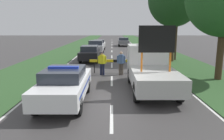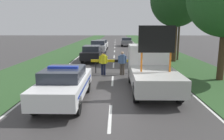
{
  "view_description": "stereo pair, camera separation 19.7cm",
  "coord_description": "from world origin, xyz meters",
  "px_view_note": "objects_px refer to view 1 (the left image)",
  "views": [
    {
      "loc": [
        0.02,
        -9.31,
        3.29
      ],
      "look_at": [
        0.01,
        1.82,
        1.1
      ],
      "focal_mm": 35.0,
      "sensor_mm": 36.0,
      "label": 1
    },
    {
      "loc": [
        0.21,
        -9.3,
        3.29
      ],
      "look_at": [
        0.01,
        1.82,
        1.1
      ],
      "focal_mm": 35.0,
      "sensor_mm": 36.0,
      "label": 2
    }
  ],
  "objects_px": {
    "work_truck": "(151,69)",
    "traffic_cone_centre_front": "(155,72)",
    "police_car": "(65,84)",
    "queued_car_suv_grey": "(124,42)",
    "queued_car_sedan_black": "(90,53)",
    "traffic_cone_near_police": "(40,94)",
    "road_barrier": "(113,62)",
    "pedestrian_civilian": "(121,61)",
    "queued_car_van_white": "(99,44)",
    "queued_car_sedan_silver": "(96,47)",
    "police_officer": "(102,61)",
    "traffic_cone_near_truck": "(81,78)",
    "utility_pole": "(178,15)"
  },
  "relations": [
    {
      "from": "police_officer",
      "to": "queued_car_suv_grey",
      "type": "height_order",
      "value": "police_officer"
    },
    {
      "from": "police_officer",
      "to": "queued_car_suv_grey",
      "type": "bearing_deg",
      "value": -70.82
    },
    {
      "from": "police_car",
      "to": "traffic_cone_near_truck",
      "type": "bearing_deg",
      "value": 83.38
    },
    {
      "from": "queued_car_van_white",
      "to": "utility_pole",
      "type": "relative_size",
      "value": 0.46
    },
    {
      "from": "traffic_cone_near_truck",
      "to": "queued_car_van_white",
      "type": "relative_size",
      "value": 0.15
    },
    {
      "from": "police_car",
      "to": "work_truck",
      "type": "xyz_separation_m",
      "value": [
        4.13,
        2.11,
        0.29
      ]
    },
    {
      "from": "queued_car_suv_grey",
      "to": "queued_car_sedan_silver",
      "type": "bearing_deg",
      "value": 70.33
    },
    {
      "from": "traffic_cone_near_police",
      "to": "queued_car_suv_grey",
      "type": "height_order",
      "value": "queued_car_suv_grey"
    },
    {
      "from": "police_car",
      "to": "traffic_cone_centre_front",
      "type": "xyz_separation_m",
      "value": [
        4.94,
        4.86,
        -0.49
      ]
    },
    {
      "from": "queued_car_sedan_silver",
      "to": "work_truck",
      "type": "bearing_deg",
      "value": 104.36
    },
    {
      "from": "work_truck",
      "to": "queued_car_sedan_silver",
      "type": "relative_size",
      "value": 1.37
    },
    {
      "from": "utility_pole",
      "to": "pedestrian_civilian",
      "type": "bearing_deg",
      "value": -129.48
    },
    {
      "from": "traffic_cone_near_police",
      "to": "traffic_cone_near_truck",
      "type": "relative_size",
      "value": 0.84
    },
    {
      "from": "road_barrier",
      "to": "pedestrian_civilian",
      "type": "bearing_deg",
      "value": -48.13
    },
    {
      "from": "work_truck",
      "to": "road_barrier",
      "type": "height_order",
      "value": "work_truck"
    },
    {
      "from": "pedestrian_civilian",
      "to": "traffic_cone_centre_front",
      "type": "bearing_deg",
      "value": -17.79
    },
    {
      "from": "queued_car_sedan_silver",
      "to": "queued_car_van_white",
      "type": "xyz_separation_m",
      "value": [
        0.04,
        5.95,
        -0.11
      ]
    },
    {
      "from": "police_car",
      "to": "traffic_cone_near_truck",
      "type": "distance_m",
      "value": 3.54
    },
    {
      "from": "queued_car_sedan_black",
      "to": "queued_car_suv_grey",
      "type": "relative_size",
      "value": 1.17
    },
    {
      "from": "work_truck",
      "to": "traffic_cone_centre_front",
      "type": "relative_size",
      "value": 7.82
    },
    {
      "from": "traffic_cone_near_truck",
      "to": "utility_pole",
      "type": "bearing_deg",
      "value": 47.98
    },
    {
      "from": "pedestrian_civilian",
      "to": "traffic_cone_near_police",
      "type": "bearing_deg",
      "value": -125.8
    },
    {
      "from": "road_barrier",
      "to": "traffic_cone_near_truck",
      "type": "distance_m",
      "value": 3.42
    },
    {
      "from": "pedestrian_civilian",
      "to": "utility_pole",
      "type": "height_order",
      "value": "utility_pole"
    },
    {
      "from": "police_car",
      "to": "queued_car_van_white",
      "type": "relative_size",
      "value": 1.24
    },
    {
      "from": "police_officer",
      "to": "queued_car_sedan_silver",
      "type": "height_order",
      "value": "queued_car_sedan_silver"
    },
    {
      "from": "queued_car_van_white",
      "to": "police_officer",
      "type": "bearing_deg",
      "value": 94.06
    },
    {
      "from": "police_car",
      "to": "police_officer",
      "type": "bearing_deg",
      "value": 72.98
    },
    {
      "from": "queued_car_van_white",
      "to": "queued_car_suv_grey",
      "type": "height_order",
      "value": "queued_car_suv_grey"
    },
    {
      "from": "queued_car_sedan_black",
      "to": "queued_car_sedan_silver",
      "type": "bearing_deg",
      "value": -91.49
    },
    {
      "from": "traffic_cone_centre_front",
      "to": "queued_car_suv_grey",
      "type": "height_order",
      "value": "queued_car_suv_grey"
    },
    {
      "from": "work_truck",
      "to": "traffic_cone_near_truck",
      "type": "height_order",
      "value": "work_truck"
    },
    {
      "from": "police_car",
      "to": "queued_car_sedan_silver",
      "type": "distance_m",
      "value": 18.05
    },
    {
      "from": "road_barrier",
      "to": "queued_car_sedan_black",
      "type": "distance_m",
      "value": 6.26
    },
    {
      "from": "traffic_cone_near_police",
      "to": "queued_car_suv_grey",
      "type": "bearing_deg",
      "value": 79.44
    },
    {
      "from": "traffic_cone_near_truck",
      "to": "utility_pole",
      "type": "height_order",
      "value": "utility_pole"
    },
    {
      "from": "traffic_cone_near_truck",
      "to": "police_officer",
      "type": "bearing_deg",
      "value": 60.97
    },
    {
      "from": "police_car",
      "to": "traffic_cone_centre_front",
      "type": "distance_m",
      "value": 6.95
    },
    {
      "from": "traffic_cone_near_police",
      "to": "queued_car_sedan_black",
      "type": "relative_size",
      "value": 0.11
    },
    {
      "from": "police_car",
      "to": "queued_car_suv_grey",
      "type": "relative_size",
      "value": 1.25
    },
    {
      "from": "pedestrian_civilian",
      "to": "queued_car_van_white",
      "type": "distance_m",
      "value": 18.53
    },
    {
      "from": "queued_car_suv_grey",
      "to": "pedestrian_civilian",
      "type": "bearing_deg",
      "value": 86.65
    },
    {
      "from": "traffic_cone_centre_front",
      "to": "traffic_cone_near_truck",
      "type": "height_order",
      "value": "traffic_cone_centre_front"
    },
    {
      "from": "police_car",
      "to": "traffic_cone_centre_front",
      "type": "height_order",
      "value": "police_car"
    },
    {
      "from": "work_truck",
      "to": "queued_car_sedan_black",
      "type": "bearing_deg",
      "value": -65.31
    },
    {
      "from": "work_truck",
      "to": "traffic_cone_near_police",
      "type": "xyz_separation_m",
      "value": [
        -5.42,
        -1.65,
        -0.88
      ]
    },
    {
      "from": "police_officer",
      "to": "traffic_cone_centre_front",
      "type": "bearing_deg",
      "value": -166.26
    },
    {
      "from": "traffic_cone_near_police",
      "to": "road_barrier",
      "type": "bearing_deg",
      "value": 59.05
    },
    {
      "from": "police_officer",
      "to": "traffic_cone_near_police",
      "type": "xyz_separation_m",
      "value": [
        -2.69,
        -5.15,
        -0.72
      ]
    },
    {
      "from": "police_car",
      "to": "queued_car_van_white",
      "type": "bearing_deg",
      "value": 86.71
    }
  ]
}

